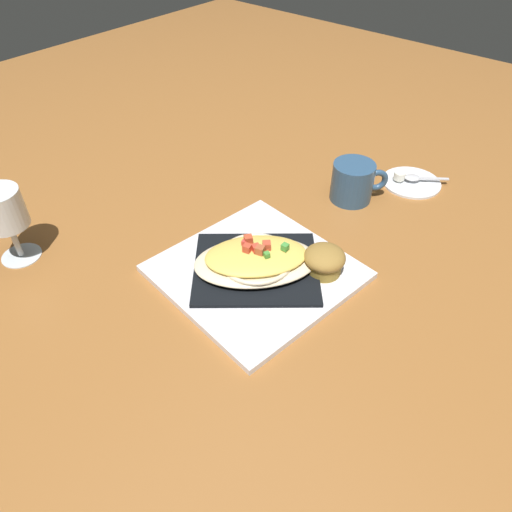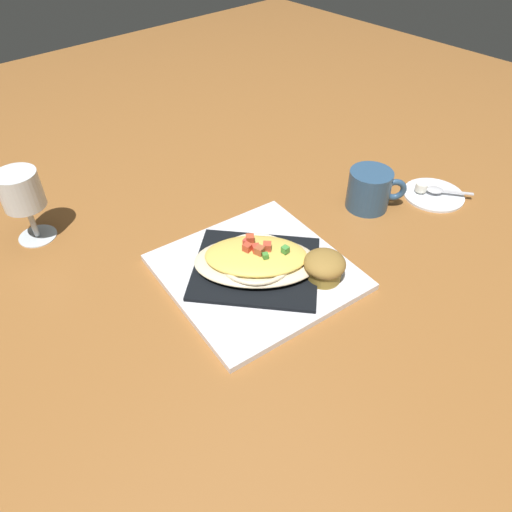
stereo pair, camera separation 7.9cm
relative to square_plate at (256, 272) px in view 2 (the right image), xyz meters
name	(u,v)px [view 2 (the right image)]	position (x,y,z in m)	size (l,w,h in m)	color
ground_plane	(256,274)	(0.00, 0.00, -0.01)	(2.60, 2.60, 0.00)	#9D622E
square_plate	(256,272)	(0.00, 0.00, 0.00)	(0.29, 0.29, 0.01)	white
folded_napkin	(256,268)	(0.00, 0.00, 0.01)	(0.21, 0.18, 0.01)	black
gratin_dish	(256,259)	(0.00, 0.00, 0.03)	(0.23, 0.24, 0.05)	beige
muffin	(324,266)	(-0.09, -0.07, 0.03)	(0.07, 0.07, 0.05)	olive
coffee_mug	(370,192)	(0.00, -0.30, 0.03)	(0.10, 0.10, 0.08)	#2F5174
stemmed_glass	(22,194)	(0.35, 0.23, 0.09)	(0.07, 0.07, 0.14)	white
creamer_saucer	(434,194)	(-0.07, -0.43, 0.00)	(0.12, 0.12, 0.01)	white
spoon	(438,190)	(-0.07, -0.44, 0.01)	(0.08, 0.07, 0.01)	silver
creamer_cup_0	(421,187)	(-0.05, -0.42, 0.01)	(0.02, 0.02, 0.02)	white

